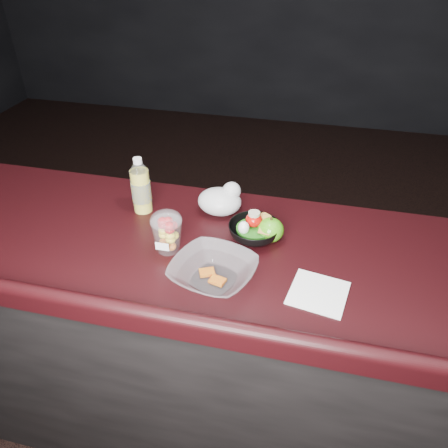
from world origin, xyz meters
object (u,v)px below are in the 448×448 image
at_px(green_apple, 271,230).
at_px(fruit_cup, 167,231).
at_px(takeout_bowl, 213,272).
at_px(snack_bowl, 254,230).
at_px(lemonade_bottle, 141,189).

bearing_deg(green_apple, fruit_cup, -157.74).
xyz_separation_m(fruit_cup, takeout_bowl, (0.18, -0.11, -0.04)).
distance_m(green_apple, snack_bowl, 0.06).
bearing_deg(snack_bowl, green_apple, 1.58).
relative_size(lemonade_bottle, green_apple, 2.31).
bearing_deg(lemonade_bottle, green_apple, -8.65).
height_order(lemonade_bottle, snack_bowl, lemonade_bottle).
relative_size(fruit_cup, snack_bowl, 0.68).
relative_size(fruit_cup, takeout_bowl, 0.48).
bearing_deg(fruit_cup, green_apple, 22.26).
xyz_separation_m(snack_bowl, takeout_bowl, (-0.08, -0.23, -0.00)).
distance_m(lemonade_bottle, fruit_cup, 0.27).
xyz_separation_m(green_apple, snack_bowl, (-0.06, -0.00, -0.01)).
bearing_deg(takeout_bowl, snack_bowl, 71.04).
xyz_separation_m(fruit_cup, snack_bowl, (0.26, 0.13, -0.04)).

